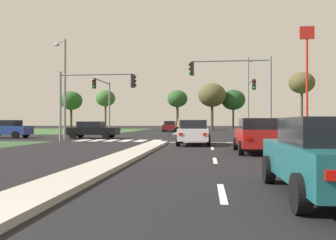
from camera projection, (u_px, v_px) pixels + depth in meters
The scene contains 37 objects.
ground_plane at pixel (171, 138), 31.83m from camera, with size 200.00×200.00×0.00m, color black.
grass_verge_far_left at pixel (35, 131), 58.97m from camera, with size 35.00×35.00×0.01m, color #385B2D.
median_island_near at pixel (119, 159), 12.94m from camera, with size 1.20×22.00×0.14m, color #ADA89E.
median_island_far at pixel (187, 130), 56.68m from camera, with size 1.20×36.00×0.14m, color gray.
lane_dash_near at pixel (222, 193), 7.04m from camera, with size 0.14×2.00×0.01m, color silver.
lane_dash_second at pixel (215, 160), 13.01m from camera, with size 0.14×2.00×0.01m, color silver.
lane_dash_third at pixel (212, 148), 18.97m from camera, with size 0.14×2.00×0.01m, color silver.
edge_line_right at pixel (305, 160), 13.19m from camera, with size 0.14×24.00×0.01m, color silver.
stop_bar_near at pixel (215, 142), 24.46m from camera, with size 6.40×0.50×0.01m, color silver.
crosswalk_bar_near at pixel (83, 140), 27.36m from camera, with size 0.70×2.80×0.01m, color silver.
crosswalk_bar_second at pixel (97, 140), 27.23m from camera, with size 0.70×2.80×0.01m, color silver.
crosswalk_bar_third at pixel (111, 140), 27.11m from camera, with size 0.70×2.80×0.01m, color silver.
crosswalk_bar_fourth at pixel (126, 141), 26.98m from camera, with size 0.70×2.80×0.01m, color silver.
crosswalk_bar_fifth at pixel (141, 141), 26.86m from camera, with size 0.70×2.80×0.01m, color silver.
crosswalk_bar_sixth at pixel (156, 141), 26.73m from camera, with size 0.70×2.80×0.01m, color silver.
car_beige_near at pixel (173, 126), 58.16m from camera, with size 2.03×4.62×1.49m.
car_black_second at pixel (92, 130), 31.01m from camera, with size 4.59×2.06×1.48m.
car_silver_third at pixel (177, 126), 64.83m from camera, with size 1.96×4.44×1.50m.
car_teal_fourth at pixel (328, 156), 6.71m from camera, with size 1.94×4.45×1.52m.
car_maroon_fifth at pixel (170, 126), 51.62m from camera, with size 2.00×4.33×1.58m.
car_red_sixth at pixel (258, 135), 16.42m from camera, with size 2.05×4.52×1.60m.
car_white_seventh at pixel (194, 132), 22.09m from camera, with size 2.01×4.62×1.55m.
car_blue_eighth at pixel (6, 129), 31.40m from camera, with size 4.37×1.97×1.60m.
traffic_signal_near_right at pixel (240, 83), 24.69m from camera, with size 5.79×0.32×6.00m.
traffic_signal_near_left at pixel (90, 92), 25.88m from camera, with size 5.83×0.32×5.17m.
traffic_signal_far_left at pixel (104, 97), 37.22m from camera, with size 0.32×5.68×5.91m.
traffic_signal_far_right at pixel (250, 97), 35.79m from camera, with size 0.32×5.00×5.71m.
street_lamp_second at pixel (64, 83), 28.66m from camera, with size 1.57×1.33×8.15m.
street_lamp_third at pixel (248, 91), 43.17m from camera, with size 0.94×1.94×9.36m.
pedestrian_at_median at pixel (179, 124), 42.29m from camera, with size 0.34×0.34×1.67m.
fastfood_pole_sign at pixel (307, 57), 44.81m from camera, with size 1.80×0.40×13.61m.
treeline_near at pixel (71, 101), 64.33m from camera, with size 4.02×4.02×7.06m.
treeline_second at pixel (106, 99), 60.95m from camera, with size 3.36×3.36×6.98m.
treeline_third at pixel (177, 99), 64.34m from camera, with size 3.68×3.68×7.27m.
treeline_fourth at pixel (233, 100), 63.44m from camera, with size 4.29×4.29×7.25m.
treeline_fifth at pixel (212, 95), 61.78m from camera, with size 4.87×4.87×8.23m.
treeline_sixth at pixel (302, 83), 59.38m from camera, with size 4.26×4.26×9.87m.
Camera 1 is at (3.19, -1.68, 1.43)m, focal length 37.69 mm.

